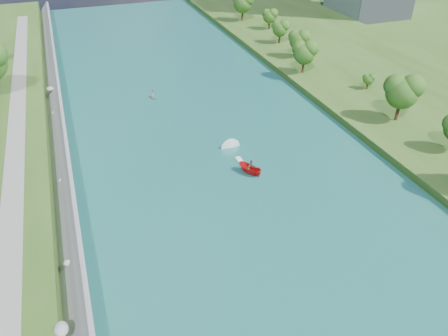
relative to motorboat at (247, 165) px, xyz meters
name	(u,v)px	position (x,y,z in m)	size (l,w,h in m)	color
ground	(271,240)	(-3.51, -17.07, -0.86)	(260.00, 260.00, 0.00)	#2D5119
river_water	(221,164)	(-3.51, 2.93, -0.81)	(55.00, 240.00, 0.10)	#18565C
riprap_bank	(63,191)	(-29.37, 1.89, 0.95)	(4.69, 236.00, 4.28)	slate
riverside_path	(13,187)	(-36.01, 2.93, 2.69)	(3.00, 200.00, 0.10)	gray
trees_east	(375,84)	(32.62, 10.92, 5.46)	(18.32, 141.91, 11.17)	#284F15
motorboat	(247,165)	(0.00, 0.00, 0.00)	(3.69, 19.14, 2.07)	red
raft	(153,96)	(-8.57, 33.72, -0.37)	(2.30, 2.85, 1.73)	#92959A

